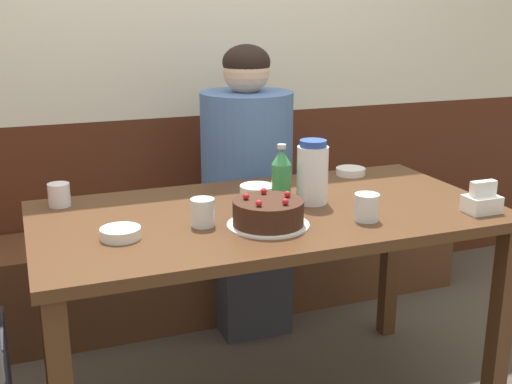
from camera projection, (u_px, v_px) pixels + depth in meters
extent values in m
cube|color=#4C2314|center=(188.00, 207.00, 3.13)|extent=(4.80, 0.04, 0.90)
cube|color=#56331E|center=(201.00, 269.00, 3.00)|extent=(2.55, 0.38, 0.43)
cube|color=#4C2D19|center=(268.00, 215.00, 2.11)|extent=(1.51, 0.78, 0.03)
cube|color=#4C2D19|center=(500.00, 328.00, 2.15)|extent=(0.06, 0.06, 0.72)
cube|color=#4C2D19|center=(48.00, 310.00, 2.28)|extent=(0.06, 0.06, 0.72)
cube|color=#4C2D19|center=(390.00, 257.00, 2.76)|extent=(0.06, 0.06, 0.72)
cylinder|color=white|center=(268.00, 225.00, 1.95)|extent=(0.25, 0.25, 0.01)
cylinder|color=#381E14|center=(268.00, 212.00, 1.94)|extent=(0.22, 0.22, 0.07)
sphere|color=red|center=(264.00, 191.00, 1.99)|extent=(0.02, 0.02, 0.02)
sphere|color=red|center=(246.00, 196.00, 1.94)|extent=(0.02, 0.02, 0.02)
sphere|color=red|center=(259.00, 203.00, 1.87)|extent=(0.02, 0.02, 0.02)
sphere|color=red|center=(285.00, 202.00, 1.88)|extent=(0.02, 0.02, 0.02)
sphere|color=red|center=(288.00, 194.00, 1.96)|extent=(0.02, 0.02, 0.02)
cylinder|color=white|center=(312.00, 175.00, 2.15)|extent=(0.11, 0.11, 0.19)
cylinder|color=#28479E|center=(313.00, 143.00, 2.12)|extent=(0.09, 0.09, 0.02)
cylinder|color=#388E4C|center=(281.00, 184.00, 2.15)|extent=(0.07, 0.07, 0.14)
cone|color=#388E4C|center=(282.00, 156.00, 2.12)|extent=(0.07, 0.07, 0.05)
cylinder|color=silver|center=(282.00, 146.00, 2.11)|extent=(0.03, 0.03, 0.01)
cube|color=white|center=(482.00, 204.00, 2.07)|extent=(0.11, 0.08, 0.05)
cube|color=white|center=(483.00, 189.00, 2.06)|extent=(0.09, 0.03, 0.05)
cylinder|color=white|center=(257.00, 191.00, 2.23)|extent=(0.12, 0.12, 0.04)
cylinder|color=white|center=(351.00, 171.00, 2.53)|extent=(0.12, 0.12, 0.03)
cylinder|color=white|center=(121.00, 233.00, 1.84)|extent=(0.12, 0.12, 0.03)
cylinder|color=silver|center=(367.00, 207.00, 1.99)|extent=(0.08, 0.08, 0.09)
cylinder|color=silver|center=(59.00, 195.00, 2.13)|extent=(0.07, 0.07, 0.08)
cylinder|color=silver|center=(203.00, 212.00, 1.94)|extent=(0.07, 0.07, 0.09)
cube|color=#33333D|center=(247.00, 276.00, 2.89)|extent=(0.30, 0.34, 0.45)
cylinder|color=#4C70AD|center=(247.00, 163.00, 2.74)|extent=(0.39, 0.39, 0.61)
sphere|color=beige|center=(246.00, 71.00, 2.63)|extent=(0.19, 0.19, 0.19)
ellipsoid|color=black|center=(246.00, 62.00, 2.62)|extent=(0.20, 0.20, 0.15)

